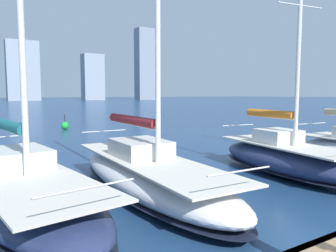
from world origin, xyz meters
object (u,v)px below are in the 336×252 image
sailboat_maroon (147,173)px  sailboat_teal (20,188)px  channel_buoy (65,126)px  sailboat_orange (284,157)px

sailboat_maroon → sailboat_teal: sailboat_teal is taller
channel_buoy → sailboat_teal: bearing=72.5°
sailboat_teal → sailboat_orange: bearing=174.4°
sailboat_maroon → sailboat_teal: size_ratio=0.97×
sailboat_teal → channel_buoy: bearing=-107.5°
sailboat_teal → channel_buoy: sailboat_teal is taller
sailboat_orange → sailboat_maroon: (5.87, -0.72, -0.05)m
sailboat_orange → channel_buoy: (3.22, -21.42, -0.35)m
sailboat_orange → sailboat_maroon: sailboat_maroon is taller
sailboat_orange → sailboat_maroon: bearing=-7.0°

